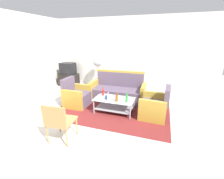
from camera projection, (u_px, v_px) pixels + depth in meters
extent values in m
plane|color=beige|center=(101.00, 124.00, 3.72)|extent=(14.00, 14.00, 0.00)
cube|color=silver|center=(130.00, 54.00, 6.02)|extent=(6.52, 0.12, 2.80)
cube|color=maroon|center=(113.00, 109.00, 4.48)|extent=(3.17, 2.20, 0.01)
cube|color=#5B4C60|center=(117.00, 95.00, 5.02)|extent=(1.62, 0.74, 0.42)
cube|color=#5B4C60|center=(120.00, 79.00, 5.16)|extent=(1.60, 0.18, 0.48)
cube|color=#B79333|center=(143.00, 94.00, 4.75)|extent=(0.14, 0.70, 0.62)
cube|color=#B79333|center=(94.00, 89.00, 5.22)|extent=(0.14, 0.70, 0.62)
cube|color=#B79333|center=(120.00, 71.00, 5.07)|extent=(1.64, 0.14, 0.06)
cube|color=#5B4C60|center=(78.00, 99.00, 4.69)|extent=(0.67, 0.61, 0.40)
cube|color=#5B4C60|center=(68.00, 85.00, 4.65)|extent=(0.13, 0.60, 0.45)
cube|color=#B79333|center=(83.00, 93.00, 4.96)|extent=(0.66, 0.11, 0.58)
cube|color=#B79333|center=(72.00, 100.00, 4.37)|extent=(0.66, 0.11, 0.58)
cube|color=#5B4C60|center=(153.00, 109.00, 4.00)|extent=(0.69, 0.63, 0.40)
cube|color=#5B4C60|center=(167.00, 96.00, 3.76)|extent=(0.15, 0.60, 0.45)
cube|color=#B79333|center=(152.00, 112.00, 3.68)|extent=(0.66, 0.13, 0.58)
cube|color=#B79333|center=(155.00, 102.00, 4.26)|extent=(0.66, 0.13, 0.58)
cube|color=silver|center=(114.00, 99.00, 4.18)|extent=(1.10, 0.60, 0.02)
cube|color=#9E9EA5|center=(114.00, 108.00, 4.26)|extent=(1.00, 0.52, 0.02)
cylinder|color=#9E9EA5|center=(101.00, 100.00, 4.63)|extent=(0.04, 0.04, 0.40)
cylinder|color=#9E9EA5|center=(134.00, 104.00, 4.32)|extent=(0.04, 0.04, 0.40)
cylinder|color=#9E9EA5|center=(94.00, 107.00, 4.16)|extent=(0.04, 0.04, 0.40)
cylinder|color=#9E9EA5|center=(130.00, 112.00, 3.85)|extent=(0.04, 0.04, 0.40)
cylinder|color=brown|center=(117.00, 98.00, 3.97)|extent=(0.07, 0.07, 0.18)
cylinder|color=brown|center=(117.00, 94.00, 3.93)|extent=(0.03, 0.03, 0.08)
cylinder|color=silver|center=(108.00, 98.00, 4.03)|extent=(0.07, 0.07, 0.16)
cylinder|color=silver|center=(108.00, 94.00, 4.00)|extent=(0.02, 0.02, 0.07)
cylinder|color=red|center=(103.00, 93.00, 4.40)|extent=(0.06, 0.06, 0.16)
cylinder|color=red|center=(103.00, 89.00, 4.36)|extent=(0.02, 0.02, 0.07)
cylinder|color=#2D8C38|center=(127.00, 99.00, 3.92)|extent=(0.06, 0.06, 0.20)
cylinder|color=#2D8C38|center=(127.00, 93.00, 3.87)|extent=(0.02, 0.02, 0.09)
cylinder|color=#2659A5|center=(106.00, 97.00, 4.15)|extent=(0.08, 0.08, 0.10)
cube|color=black|center=(69.00, 80.00, 6.71)|extent=(0.80, 0.50, 0.52)
cube|color=black|center=(68.00, 68.00, 6.55)|extent=(0.64, 0.49, 0.48)
cube|color=black|center=(71.00, 68.00, 6.75)|extent=(0.51, 0.05, 0.36)
cylinder|color=#2D2D33|center=(98.00, 87.00, 6.42)|extent=(0.32, 0.32, 0.03)
cylinder|color=#B2B2B7|center=(98.00, 76.00, 6.26)|extent=(0.03, 0.03, 0.95)
sphere|color=#B2B2B7|center=(98.00, 62.00, 6.07)|extent=(0.36, 0.36, 0.36)
cube|color=#AD844C|center=(62.00, 121.00, 3.03)|extent=(0.52, 0.52, 0.04)
cube|color=#AD844C|center=(54.00, 117.00, 2.76)|extent=(0.48, 0.08, 0.40)
cylinder|color=#AD844C|center=(59.00, 123.00, 3.34)|extent=(0.03, 0.03, 0.42)
cylinder|color=#AD844C|center=(77.00, 126.00, 3.24)|extent=(0.03, 0.03, 0.42)
cylinder|color=#AD844C|center=(47.00, 135.00, 2.95)|extent=(0.03, 0.03, 0.42)
cylinder|color=#AD844C|center=(67.00, 138.00, 2.86)|extent=(0.03, 0.03, 0.42)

